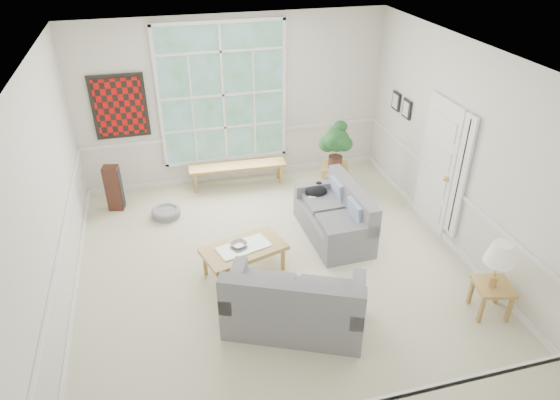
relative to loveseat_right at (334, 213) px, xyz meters
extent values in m
cube|color=beige|center=(-1.08, -0.65, -0.42)|extent=(5.50, 6.00, 0.01)
cube|color=white|center=(-1.08, -0.65, 2.58)|extent=(5.50, 6.00, 0.02)
cube|color=silver|center=(-1.08, 2.35, 1.08)|extent=(5.50, 0.02, 3.00)
cube|color=silver|center=(-1.08, -3.65, 1.08)|extent=(5.50, 0.02, 3.00)
cube|color=silver|center=(-3.83, -0.65, 1.08)|extent=(0.02, 6.00, 3.00)
cube|color=silver|center=(1.67, -0.65, 1.08)|extent=(0.02, 6.00, 3.00)
cube|color=white|center=(-1.28, 2.31, 1.23)|extent=(2.30, 0.08, 2.40)
cube|color=white|center=(1.63, -0.05, 0.63)|extent=(0.08, 0.90, 2.10)
cube|color=white|center=(1.63, -0.68, 0.73)|extent=(0.08, 0.26, 1.90)
cube|color=#640C0B|center=(-3.03, 2.30, 1.18)|extent=(0.90, 0.06, 1.10)
cube|color=black|center=(1.63, 1.10, 1.13)|extent=(0.04, 0.26, 0.32)
cube|color=black|center=(1.63, 1.50, 1.13)|extent=(0.04, 0.26, 0.32)
cube|color=slate|center=(0.00, 0.00, 0.00)|extent=(0.85, 1.57, 0.83)
cube|color=slate|center=(-1.13, -1.71, 0.03)|extent=(1.87, 1.47, 0.90)
cube|color=#A98040|center=(-1.52, -0.54, -0.21)|extent=(1.26, 0.91, 0.42)
imported|color=#97969C|center=(-1.58, -0.49, 0.04)|extent=(0.37, 0.37, 0.07)
cube|color=#A98040|center=(-1.13, 2.00, -0.21)|extent=(1.78, 0.42, 0.41)
cube|color=#A98040|center=(0.53, 1.41, -0.18)|extent=(0.61, 0.61, 0.48)
cube|color=#A98040|center=(1.32, -2.15, -0.19)|extent=(0.53, 0.53, 0.45)
cylinder|color=slate|center=(-2.50, 1.23, -0.35)|extent=(0.61, 0.61, 0.14)
cube|color=#3B1E15|center=(-3.30, 1.71, -0.02)|extent=(0.29, 0.25, 0.80)
ellipsoid|color=black|center=(-0.11, 0.54, 0.10)|extent=(0.44, 0.37, 0.18)
camera|label=1|loc=(-2.47, -6.09, 4.09)|focal=32.00mm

